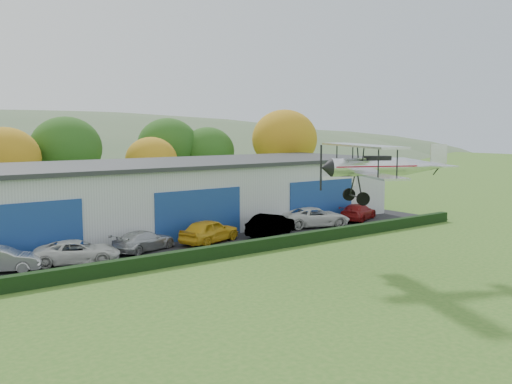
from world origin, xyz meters
TOP-DOWN VIEW (x-y plane):
  - ground at (0.00, 0.00)m, footprint 300.00×300.00m
  - apron at (3.00, 21.00)m, footprint 48.00×9.00m
  - hedge at (3.00, 16.20)m, footprint 46.00×0.60m
  - hangar at (5.00, 27.98)m, footprint 40.60×12.60m
  - tree_belt at (0.85, 40.62)m, footprint 75.70×13.22m
  - car_1 at (-8.69, 20.30)m, footprint 4.54×3.02m
  - car_2 at (-4.56, 19.83)m, footprint 5.37×3.88m
  - car_3 at (0.04, 20.60)m, footprint 4.91×3.21m
  - car_4 at (4.81, 20.30)m, footprint 5.22×3.44m
  - car_5 at (9.91, 19.88)m, footprint 5.12×3.54m
  - car_6 at (15.08, 20.63)m, footprint 6.13×4.23m
  - car_7 at (20.19, 20.79)m, footprint 5.26×3.78m
  - biplane at (8.46, 8.33)m, footprint 7.67×8.38m

SIDE VIEW (x-z plane):
  - ground at x=0.00m, z-range 0.00..0.00m
  - apron at x=3.00m, z-range 0.00..0.05m
  - hedge at x=3.00m, z-range 0.00..0.80m
  - car_3 at x=0.04m, z-range 0.05..1.37m
  - car_2 at x=-4.56m, z-range 0.05..1.41m
  - car_1 at x=-8.69m, z-range 0.05..1.46m
  - car_7 at x=20.19m, z-range 0.05..1.46m
  - car_6 at x=15.08m, z-range 0.05..1.61m
  - car_5 at x=9.91m, z-range 0.05..1.65m
  - car_4 at x=4.81m, z-range 0.05..1.70m
  - hangar at x=5.00m, z-range 0.01..5.31m
  - tree_belt at x=0.85m, z-range 0.55..10.67m
  - biplane at x=8.46m, z-range 4.36..7.57m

